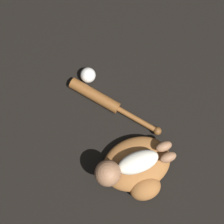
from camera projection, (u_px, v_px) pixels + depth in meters
The scene contains 5 objects.
ground_plane at pixel (135, 177), 1.42m from camera, with size 6.00×6.00×0.00m, color black.
baseball_glove at pixel (138, 168), 1.38m from camera, with size 0.38×0.35×0.09m.
baby_figure at pixel (126, 166), 1.29m from camera, with size 0.35×0.22×0.11m.
baseball_bat at pixel (104, 101), 1.48m from camera, with size 0.45×0.25×0.05m.
baseball at pixel (88, 75), 1.50m from camera, with size 0.07×0.07×0.07m.
Camera 1 is at (0.10, 0.06, 1.45)m, focal length 50.00 mm.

